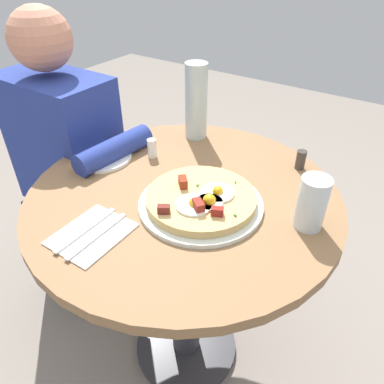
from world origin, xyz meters
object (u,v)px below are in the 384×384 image
(dining_table, at_px, (184,239))
(water_glass, at_px, (312,203))
(salt_shaker, at_px, (152,148))
(bread_plate, at_px, (101,158))
(water_bottle, at_px, (196,102))
(knife, at_px, (97,235))
(fork, at_px, (86,230))
(person_seated, at_px, (75,187))
(breakfast_pizza, at_px, (201,198))
(pepper_shaker, at_px, (301,160))
(pizza_plate, at_px, (201,204))

(dining_table, height_order, water_glass, water_glass)
(dining_table, bearing_deg, salt_shaker, -27.41)
(bread_plate, bearing_deg, water_bottle, -117.54)
(salt_shaker, bearing_deg, water_glass, 174.93)
(bread_plate, distance_m, knife, 0.36)
(dining_table, distance_m, water_glass, 0.40)
(fork, bearing_deg, water_bottle, -174.40)
(person_seated, relative_size, bread_plate, 6.36)
(fork, xyz_separation_m, water_bottle, (0.06, -0.55, 0.12))
(water_glass, bearing_deg, knife, 39.48)
(water_bottle, relative_size, salt_shaker, 4.20)
(breakfast_pizza, height_order, knife, breakfast_pizza)
(knife, bearing_deg, breakfast_pizza, 149.40)
(pepper_shaker, bearing_deg, water_glass, 114.67)
(pizza_plate, height_order, water_glass, water_glass)
(pizza_plate, relative_size, pepper_shaker, 5.56)
(pizza_plate, distance_m, salt_shaker, 0.29)
(knife, xyz_separation_m, pepper_shaker, (-0.27, -0.55, 0.02))
(dining_table, height_order, water_bottle, water_bottle)
(pepper_shaker, bearing_deg, knife, 63.83)
(water_glass, relative_size, salt_shaker, 2.23)
(fork, distance_m, knife, 0.04)
(pizza_plate, relative_size, water_bottle, 1.28)
(water_glass, relative_size, water_bottle, 0.53)
(pizza_plate, height_order, knife, pizza_plate)
(pizza_plate, xyz_separation_m, fork, (0.16, 0.23, 0.00))
(fork, distance_m, salt_shaker, 0.37)
(knife, bearing_deg, water_glass, 128.67)
(salt_shaker, bearing_deg, fork, 104.91)
(breakfast_pizza, distance_m, knife, 0.26)
(breakfast_pizza, distance_m, pepper_shaker, 0.34)
(water_glass, xyz_separation_m, salt_shaker, (0.51, -0.04, -0.04))
(fork, height_order, pepper_shaker, pepper_shaker)
(pepper_shaker, bearing_deg, salt_shaker, 25.55)
(person_seated, bearing_deg, water_glass, -179.82)
(person_seated, bearing_deg, pepper_shaker, -162.62)
(breakfast_pizza, relative_size, salt_shaker, 4.75)
(pepper_shaker, bearing_deg, bread_plate, 29.33)
(bread_plate, bearing_deg, pizza_plate, 176.39)
(pizza_plate, bearing_deg, breakfast_pizza, 135.82)
(knife, distance_m, pepper_shaker, 0.61)
(water_bottle, bearing_deg, dining_table, 118.07)
(person_seated, height_order, bread_plate, person_seated)
(dining_table, bearing_deg, water_bottle, -61.93)
(person_seated, height_order, pizza_plate, person_seated)
(salt_shaker, bearing_deg, pepper_shaker, -154.45)
(pizza_plate, bearing_deg, pepper_shaker, -113.93)
(knife, height_order, water_glass, water_glass)
(pizza_plate, height_order, water_bottle, water_bottle)
(breakfast_pizza, height_order, bread_plate, breakfast_pizza)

